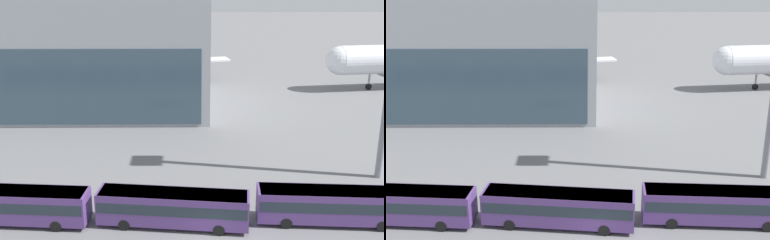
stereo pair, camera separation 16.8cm
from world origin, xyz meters
TOP-DOWN VIEW (x-y plane):
  - airliner_at_gate_far at (-12.28, 58.37)m, footprint 38.61×38.74m
  - shuttle_bus_1 at (-17.00, 4.99)m, footprint 13.31×3.73m
  - shuttle_bus_2 at (-3.03, 4.36)m, footprint 13.37×4.20m
  - shuttle_bus_3 at (10.95, 4.70)m, footprint 13.30×3.61m

SIDE VIEW (x-z plane):
  - shuttle_bus_1 at x=-17.00m, z-range 0.28..3.45m
  - shuttle_bus_2 at x=-3.03m, z-range 0.28..3.45m
  - shuttle_bus_3 at x=10.95m, z-range 0.28..3.45m
  - airliner_at_gate_far at x=-12.28m, z-range -2.45..12.45m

